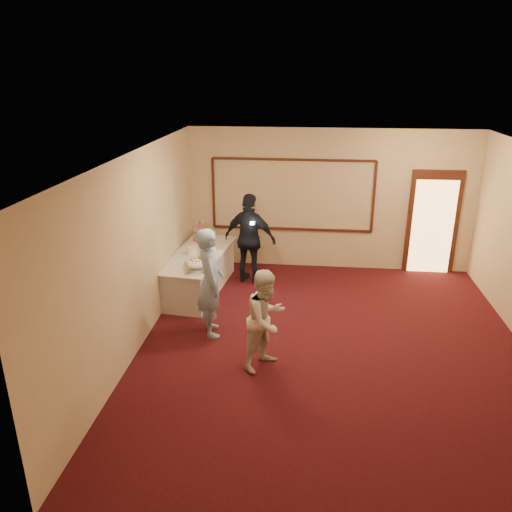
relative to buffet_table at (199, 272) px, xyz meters
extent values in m
plane|color=black|center=(2.54, -1.94, -0.39)|extent=(7.00, 7.00, 0.00)
cube|color=beige|center=(2.54, 1.56, 1.11)|extent=(6.00, 0.04, 3.00)
cube|color=beige|center=(2.54, -5.44, 1.11)|extent=(6.00, 0.04, 3.00)
cube|color=beige|center=(-0.46, -1.94, 1.11)|extent=(0.04, 7.00, 3.00)
cube|color=white|center=(2.54, -1.94, 2.61)|extent=(6.00, 7.00, 0.04)
cube|color=#351810|center=(1.74, 1.53, 0.46)|extent=(3.40, 0.04, 0.05)
cube|color=#351810|center=(1.74, 1.53, 1.96)|extent=(3.40, 0.04, 0.05)
cube|color=#351810|center=(0.04, 1.53, 1.21)|extent=(0.05, 0.04, 1.50)
cube|color=#351810|center=(3.44, 1.53, 1.21)|extent=(0.05, 0.04, 1.50)
cube|color=#351810|center=(4.69, 1.52, 0.71)|extent=(1.05, 0.06, 2.20)
cube|color=#FFBF66|center=(4.69, 1.49, 0.61)|extent=(0.85, 0.02, 2.00)
cube|color=silver|center=(0.00, 0.00, -0.02)|extent=(1.05, 2.33, 0.74)
cube|color=silver|center=(0.00, 0.00, 0.37)|extent=(1.17, 2.47, 0.03)
cube|color=silver|center=(0.16, -0.84, 0.40)|extent=(0.53, 0.59, 0.04)
ellipsoid|color=white|center=(0.16, -0.84, 0.50)|extent=(0.32, 0.32, 0.14)
cube|color=silver|center=(0.27, -0.69, 0.43)|extent=(0.26, 0.26, 0.01)
cylinder|color=#E7427B|center=(-0.13, 0.81, 0.60)|extent=(0.02, 0.02, 0.43)
cylinder|color=#E7427B|center=(-0.13, 0.81, 0.39)|extent=(0.32, 0.32, 0.01)
cylinder|color=#E7427B|center=(-0.13, 0.81, 0.56)|extent=(0.25, 0.25, 0.01)
cylinder|color=#E7427B|center=(-0.13, 0.81, 0.73)|extent=(0.17, 0.17, 0.01)
cylinder|color=white|center=(-0.11, -0.04, 0.46)|extent=(0.18, 0.18, 0.15)
cylinder|color=white|center=(-0.11, -0.04, 0.53)|extent=(0.19, 0.19, 0.01)
cylinder|color=white|center=(0.22, 0.26, 0.45)|extent=(0.17, 0.17, 0.14)
cylinder|color=white|center=(0.22, 0.26, 0.52)|extent=(0.18, 0.18, 0.01)
cylinder|color=white|center=(0.20, -0.27, 0.39)|extent=(0.30, 0.30, 0.01)
cylinder|color=olive|center=(0.20, -0.27, 0.42)|extent=(0.26, 0.26, 0.05)
imported|color=#84A6CF|center=(0.57, -1.65, 0.52)|extent=(0.62, 0.76, 1.81)
imported|color=silver|center=(1.55, -2.52, 0.36)|extent=(0.89, 0.93, 1.50)
imported|color=black|center=(0.95, 0.54, 0.53)|extent=(1.16, 0.72, 1.84)
cube|color=white|center=(1.03, 0.27, 0.95)|extent=(0.07, 0.05, 0.05)
camera|label=1|loc=(2.09, -8.84, 3.71)|focal=35.00mm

